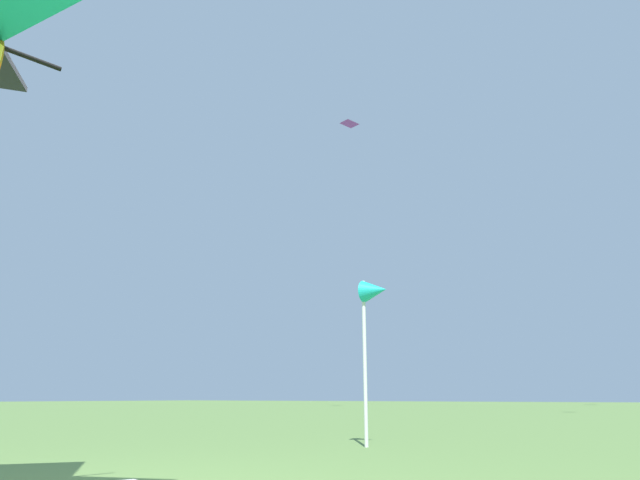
# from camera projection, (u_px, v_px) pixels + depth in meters

# --- Properties ---
(distant_kite_purple_high_right) EXTENTS (0.90, 0.90, 0.18)m
(distant_kite_purple_high_right) POSITION_uv_depth(u_px,v_px,m) (350.00, 123.00, 27.31)
(distant_kite_purple_high_right) COLOR purple
(marker_flag) EXTENTS (0.30, 0.24, 1.73)m
(marker_flag) POSITION_uv_depth(u_px,v_px,m) (373.00, 301.00, 6.20)
(marker_flag) COLOR silver
(marker_flag) RESTS_ON ground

